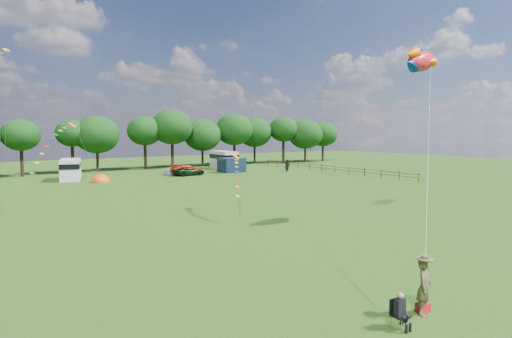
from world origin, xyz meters
TOP-DOWN VIEW (x-y plane):
  - ground_plane at (0.00, 0.00)m, footprint 180.00×180.00m
  - tree_line at (5.30, 54.99)m, footprint 102.98×10.98m
  - fence at (32.00, 34.50)m, footprint 0.12×33.12m
  - car_c at (11.68, 43.62)m, footprint 5.10×2.42m
  - car_d at (11.35, 42.06)m, footprint 4.99×2.74m
  - campervan_c at (-4.23, 45.64)m, footprint 3.77×6.12m
  - campervan_d at (21.22, 49.00)m, footprint 3.07×6.41m
  - tent_orange at (-1.55, 41.25)m, footprint 2.52×2.76m
  - tent_greyblue at (10.15, 45.03)m, footprint 2.98×3.26m
  - awning_navy at (19.12, 42.98)m, footprint 3.66×2.99m
  - kite_flyer at (-2.60, -6.34)m, footprint 0.86×0.73m
  - camp_chair at (-4.21, -6.52)m, footprint 0.52×0.52m
  - kite_bag at (-2.44, -6.21)m, footprint 0.52×0.39m
  - fish_kite at (10.56, 3.42)m, footprint 4.11×1.95m
  - streamer_kite_b at (-9.72, 21.49)m, footprint 4.20×4.67m
  - streamer_kite_c at (1.72, 13.23)m, footprint 3.19×4.97m
  - walker_a at (26.42, 38.32)m, footprint 0.78×0.50m
  - walker_b at (29.44, 41.64)m, footprint 1.22×0.91m

SIDE VIEW (x-z plane):
  - ground_plane at x=0.00m, z-range 0.00..0.00m
  - tent_greyblue at x=10.15m, z-range -1.09..1.13m
  - tent_orange at x=-1.55m, z-range -0.96..1.01m
  - kite_bag at x=-2.44m, z-range 0.00..0.34m
  - car_d at x=11.35m, z-range 0.00..1.30m
  - fence at x=32.00m, z-range 0.10..1.30m
  - camp_chair at x=-4.21m, z-range 0.12..1.34m
  - car_c at x=11.68m, z-range 0.00..1.49m
  - walker_a at x=26.42m, z-range 0.00..1.56m
  - walker_b at x=29.44m, z-range 0.00..1.72m
  - kite_flyer at x=-2.60m, z-range 0.00..1.99m
  - awning_navy at x=19.12m, z-range 0.00..2.27m
  - campervan_c at x=-4.23m, z-range 0.10..2.89m
  - campervan_d at x=21.22m, z-range 0.11..3.18m
  - streamer_kite_c at x=1.72m, z-range 2.24..5.05m
  - streamer_kite_b at x=-9.72m, z-range 4.02..7.80m
  - tree_line at x=5.30m, z-range 1.21..11.48m
  - fish_kite at x=10.56m, z-range 10.24..12.40m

